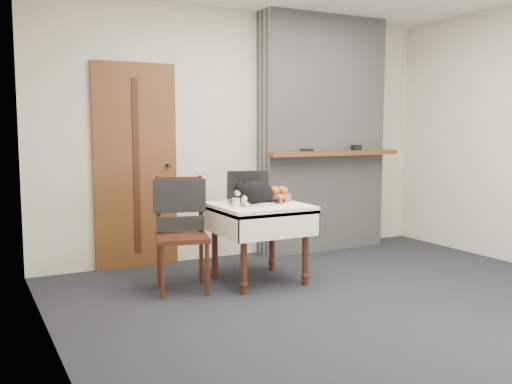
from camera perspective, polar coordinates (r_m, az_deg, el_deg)
ground at (r=4.65m, az=10.07°, el=-10.86°), size 4.50×4.50×0.00m
room_shell at (r=4.83m, az=7.07°, el=11.02°), size 4.52×4.01×2.61m
door at (r=5.70m, az=-11.95°, el=2.54°), size 0.82×0.10×2.00m
chimney at (r=6.46m, az=6.63°, el=5.72°), size 1.62×0.48×2.60m
side_table at (r=5.07m, az=0.30°, el=-2.49°), size 0.78×0.78×0.70m
laptop at (r=5.13m, az=-0.67°, el=-0.30°), size 0.47×0.43×0.29m
cat at (r=4.99m, az=0.03°, el=-0.11°), size 0.51×0.28×0.24m
cream_jar at (r=4.89m, az=-2.00°, el=-1.03°), size 0.07×0.07×0.08m
pill_bottle at (r=5.06m, az=2.49°, el=-0.73°), size 0.04×0.04×0.08m
fruit_basket at (r=5.25m, az=2.25°, el=-0.34°), size 0.24×0.24×0.14m
desk_clutter at (r=5.19m, az=1.34°, el=-0.98°), size 0.12×0.10×0.01m
chair at (r=4.89m, az=-7.54°, el=-2.54°), size 0.53×0.52×0.96m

